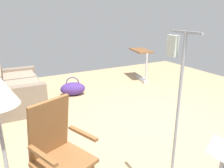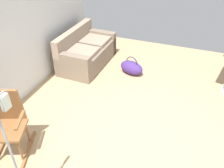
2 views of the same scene
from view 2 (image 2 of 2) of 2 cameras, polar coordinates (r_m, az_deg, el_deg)
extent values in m
plane|color=tan|center=(4.01, 6.20, -12.71)|extent=(7.45, 7.45, 0.00)
cube|color=#7D6C5C|center=(5.84, -5.82, 6.71)|extent=(1.62, 0.89, 0.45)
cube|color=gray|center=(5.42, -7.39, 7.41)|extent=(0.69, 0.66, 0.10)
cube|color=gray|center=(6.00, -4.00, 10.41)|extent=(0.69, 0.66, 0.10)
cube|color=gray|center=(5.82, -9.15, 10.97)|extent=(1.60, 0.20, 0.40)
cube|color=#7D6C5C|center=(5.27, -9.38, 4.05)|extent=(0.20, 0.85, 0.60)
cube|color=#7D6C5C|center=(6.38, -2.92, 10.08)|extent=(0.20, 0.85, 0.60)
cube|color=brown|center=(4.16, -25.17, -14.16)|extent=(0.72, 0.32, 0.05)
cube|color=brown|center=(4.01, -19.35, -14.65)|extent=(0.72, 0.32, 0.05)
cylinder|color=brown|center=(3.74, -21.13, -14.44)|extent=(0.04, 0.04, 0.40)
cylinder|color=brown|center=(3.98, -19.61, -10.50)|extent=(0.04, 0.04, 0.40)
cylinder|color=brown|center=(4.12, -24.76, -10.19)|extent=(0.04, 0.04, 0.40)
cube|color=brown|center=(3.79, -23.72, -10.12)|extent=(0.60, 0.62, 0.04)
cube|color=brown|center=(3.74, -23.80, -4.69)|extent=(0.27, 0.45, 0.60)
cube|color=brown|center=(3.55, -21.19, -8.00)|extent=(0.38, 0.18, 0.03)
cylinder|color=black|center=(5.39, 25.07, -1.81)|extent=(0.07, 0.07, 0.06)
ellipsoid|color=#472D7A|center=(5.49, 4.70, 3.92)|extent=(0.47, 0.63, 0.30)
torus|color=#312055|center=(5.42, 4.76, 5.10)|extent=(0.11, 0.29, 0.30)
cylinder|color=#B2B5BA|center=(2.80, -22.26, -16.99)|extent=(0.02, 0.02, 1.65)
cube|color=white|center=(2.38, -24.18, -4.00)|extent=(0.09, 0.04, 0.16)
camera|label=1|loc=(2.92, -60.56, -7.59)|focal=35.07mm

